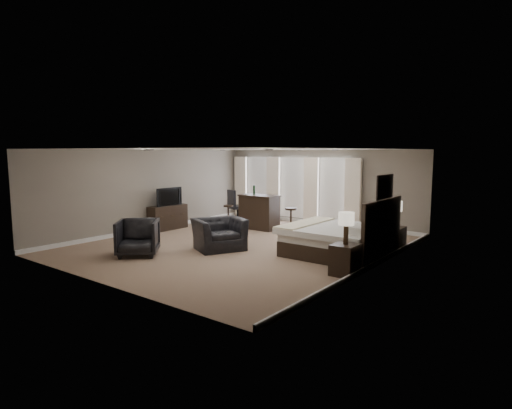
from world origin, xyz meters
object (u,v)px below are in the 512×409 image
Objects in this scene: armchair_far at (138,236)px; bar_counter at (259,212)px; tv at (167,203)px; nightstand_near at (345,260)px; bed at (338,226)px; lamp_near at (346,228)px; dresser at (168,217)px; bar_stool_right at (291,220)px; lamp_far at (395,214)px; armchair_near at (219,229)px; bar_stool_left at (228,215)px; nightstand_far at (394,238)px; desk_chair at (238,206)px.

armchair_far is 0.75× the size of bar_counter.
nightstand_near is at bearing -100.23° from tv.
bed is 3.45× the size of lamp_near.
bar_stool_right is at bearing 30.86° from dresser.
bed reaches higher than bar_counter.
lamp_near is 2.90m from lamp_far.
bed is at bearing 121.54° from lamp_near.
bar_stool_left is at bearing 64.16° from armchair_near.
armchair_far reaches higher than nightstand_near.
nightstand_far is 6.54m from armchair_far.
dresser reaches higher than nightstand_far.
bar_counter is at bearing 177.09° from nightstand_far.
armchair_near is 3.65m from bar_stool_left.
lamp_near is 0.99× the size of lamp_far.
dresser is (-6.92, -1.65, -0.54)m from lamp_far.
armchair_near reaches higher than bar_stool_right.
nightstand_near is 0.64× the size of tv.
nightstand_far is 7.11m from dresser.
desk_chair reaches higher than armchair_near.
bar_counter is (0.19, 4.70, 0.08)m from armchair_far.
armchair_near is 3.17m from bar_stool_right.
lamp_far is (0.89, 1.45, 0.21)m from bed.
tv is 3.01m from bar_counter.
nightstand_far is at bearing -26.15° from armchair_near.
bed is 2.34× the size of armchair_far.
tv is 3.46m from armchair_near.
bar_stool_left is 2.41m from bar_stool_right.
bar_counter is (2.33, 1.88, 0.17)m from dresser.
armchair_far reaches higher than bar_stool_right.
armchair_far is at bearing -142.73° from tv.
nightstand_far is at bearing -6.74° from bar_stool_right.
bar_stool_right is at bearing 173.26° from lamp_far.
lamp_near is 5.05m from armchair_far.
lamp_far is 4.59m from armchair_near.
nightstand_near is 1.08× the size of nightstand_far.
armchair_near is (-2.77, -1.30, -0.19)m from bed.
bar_stool_right reaches higher than nightstand_near.
lamp_far reaches higher than tv.
bed is at bearing -4.90° from armchair_far.
desk_chair is at bearing -21.43° from tv.
bar_stool_right is at bearing -59.14° from tv.
bed reaches higher than nightstand_far.
bed is 1.75m from nightstand_near.
armchair_far is 4.74m from bar_stool_left.
bar_stool_right is at bearing 136.35° from nightstand_near.
lamp_near is at bearing -90.00° from lamp_far.
armchair_far is at bearing 173.57° from armchair_near.
bed reaches higher than nightstand_near.
armchair_far is at bearing -142.24° from bed.
desk_chair reaches higher than tv.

